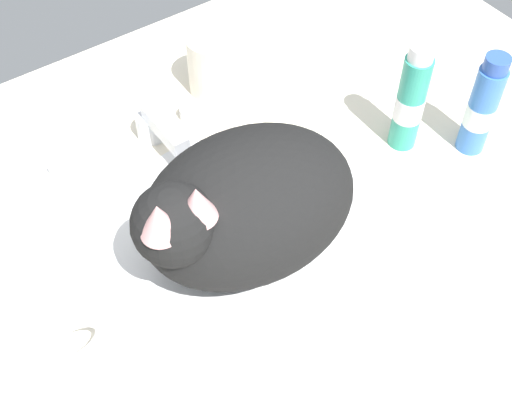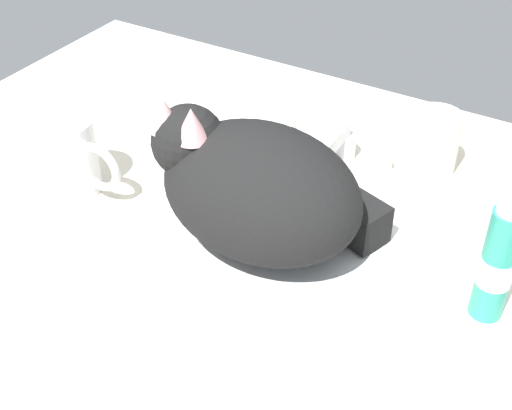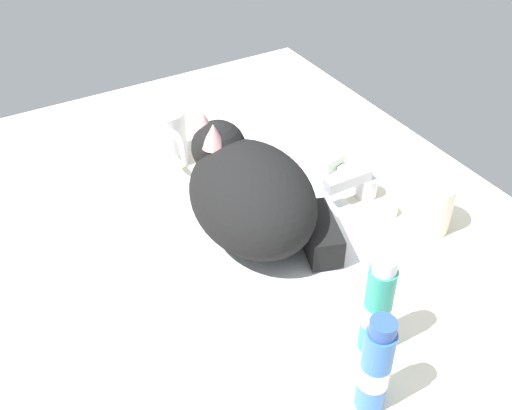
{
  "view_description": "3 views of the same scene",
  "coord_description": "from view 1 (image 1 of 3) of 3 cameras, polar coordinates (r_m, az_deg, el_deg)",
  "views": [
    {
      "loc": [
        -24.34,
        -36.19,
        60.72
      ],
      "look_at": [
        2.27,
        1.97,
        4.03
      ],
      "focal_mm": 48.42,
      "sensor_mm": 36.0,
      "label": 1
    },
    {
      "loc": [
        30.6,
        -52.67,
        52.29
      ],
      "look_at": [
        -1.66,
        1.82,
        3.95
      ],
      "focal_mm": 50.12,
      "sensor_mm": 36.0,
      "label": 2
    },
    {
      "loc": [
        59.56,
        -33.85,
        60.14
      ],
      "look_at": [
        -0.42,
        0.91,
        5.65
      ],
      "focal_mm": 43.01,
      "sensor_mm": 36.0,
      "label": 3
    }
  ],
  "objects": [
    {
      "name": "ground_plane",
      "position": [
        0.76,
        -0.56,
        -4.35
      ],
      "size": [
        110.0,
        82.5,
        3.0
      ],
      "primitive_type": "cube",
      "color": "silver"
    },
    {
      "name": "sink_basin",
      "position": [
        0.75,
        -0.57,
        -3.55
      ],
      "size": [
        34.84,
        34.84,
        0.63
      ],
      "primitive_type": "cylinder",
      "color": "white",
      "rests_on": "ground_plane"
    },
    {
      "name": "faucet",
      "position": [
        0.85,
        -8.32,
        6.34
      ],
      "size": [
        14.04,
        9.81,
        5.46
      ],
      "color": "silver",
      "rests_on": "ground_plane"
    },
    {
      "name": "cat",
      "position": [
        0.68,
        -1.27,
        -0.01
      ],
      "size": [
        25.33,
        20.12,
        16.09
      ],
      "color": "black",
      "rests_on": "sink_basin"
    },
    {
      "name": "coffee_mug",
      "position": [
        0.65,
        -18.46,
        -12.75
      ],
      "size": [
        11.73,
        7.33,
        9.64
      ],
      "color": "white",
      "rests_on": "ground_plane"
    },
    {
      "name": "rinse_cup",
      "position": [
        0.9,
        -3.63,
        11.53
      ],
      "size": [
        6.32,
        6.32,
        8.09
      ],
      "color": "silver",
      "rests_on": "ground_plane"
    },
    {
      "name": "soap_dish",
      "position": [
        0.83,
        -13.91,
        2.44
      ],
      "size": [
        9.0,
        6.4,
        1.2
      ],
      "primitive_type": "cube",
      "color": "white",
      "rests_on": "ground_plane"
    },
    {
      "name": "soap_bar",
      "position": [
        0.82,
        -14.13,
        3.21
      ],
      "size": [
        7.1,
        5.87,
        2.12
      ],
      "primitive_type": "cube",
      "rotation": [
        0.0,
        0.0,
        0.23
      ],
      "color": "silver",
      "rests_on": "soap_dish"
    },
    {
      "name": "toothpaste_bottle",
      "position": [
        0.83,
        12.65,
        8.43
      ],
      "size": [
        3.42,
        3.42,
        14.51
      ],
      "color": "teal",
      "rests_on": "ground_plane"
    },
    {
      "name": "mouthwash_bottle",
      "position": [
        0.85,
        18.17,
        7.64
      ],
      "size": [
        3.43,
        3.43,
        13.59
      ],
      "color": "#3870C6",
      "rests_on": "ground_plane"
    }
  ]
}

